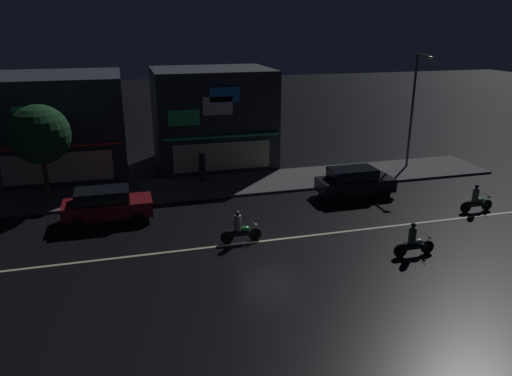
{
  "coord_description": "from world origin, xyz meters",
  "views": [
    {
      "loc": [
        -5.91,
        -19.49,
        9.44
      ],
      "look_at": [
        0.37,
        3.52,
        1.35
      ],
      "focal_mm": 34.33,
      "sensor_mm": 36.0,
      "label": 1
    }
  ],
  "objects_px": {
    "motorcycle_opposite_lane": "(240,229)",
    "pedestrian_on_sidewalk": "(202,167)",
    "streetlamp_mid": "(415,102)",
    "motorcycle_following": "(476,200)",
    "parked_car_near_kerb": "(106,205)",
    "motorcycle_lead": "(414,242)",
    "parked_car_trailing": "(354,182)",
    "traffic_cone": "(336,187)"
  },
  "relations": [
    {
      "from": "motorcycle_opposite_lane",
      "to": "streetlamp_mid",
      "type": "bearing_deg",
      "value": 37.2
    },
    {
      "from": "parked_car_trailing",
      "to": "motorcycle_opposite_lane",
      "type": "distance_m",
      "value": 8.84
    },
    {
      "from": "motorcycle_opposite_lane",
      "to": "pedestrian_on_sidewalk",
      "type": "bearing_deg",
      "value": 97.46
    },
    {
      "from": "traffic_cone",
      "to": "streetlamp_mid",
      "type": "bearing_deg",
      "value": 24.03
    },
    {
      "from": "pedestrian_on_sidewalk",
      "to": "traffic_cone",
      "type": "xyz_separation_m",
      "value": [
        7.32,
        -3.52,
        -0.78
      ]
    },
    {
      "from": "parked_car_trailing",
      "to": "motorcycle_opposite_lane",
      "type": "xyz_separation_m",
      "value": [
        -7.72,
        -4.3,
        -0.24
      ]
    },
    {
      "from": "parked_car_trailing",
      "to": "motorcycle_lead",
      "type": "xyz_separation_m",
      "value": [
        -0.94,
        -7.56,
        -0.24
      ]
    },
    {
      "from": "parked_car_near_kerb",
      "to": "pedestrian_on_sidewalk",
      "type": "bearing_deg",
      "value": 40.3
    },
    {
      "from": "parked_car_trailing",
      "to": "traffic_cone",
      "type": "height_order",
      "value": "parked_car_trailing"
    },
    {
      "from": "pedestrian_on_sidewalk",
      "to": "motorcycle_lead",
      "type": "bearing_deg",
      "value": -128.77
    },
    {
      "from": "motorcycle_opposite_lane",
      "to": "traffic_cone",
      "type": "distance_m",
      "value": 8.9
    },
    {
      "from": "pedestrian_on_sidewalk",
      "to": "parked_car_trailing",
      "type": "bearing_deg",
      "value": -98.81
    },
    {
      "from": "motorcycle_following",
      "to": "motorcycle_opposite_lane",
      "type": "xyz_separation_m",
      "value": [
        -12.8,
        -0.39,
        0.0
      ]
    },
    {
      "from": "motorcycle_lead",
      "to": "traffic_cone",
      "type": "xyz_separation_m",
      "value": [
        0.29,
        8.64,
        -0.36
      ]
    },
    {
      "from": "parked_car_trailing",
      "to": "motorcycle_opposite_lane",
      "type": "relative_size",
      "value": 2.26
    },
    {
      "from": "streetlamp_mid",
      "to": "traffic_cone",
      "type": "distance_m",
      "value": 8.42
    },
    {
      "from": "streetlamp_mid",
      "to": "parked_car_trailing",
      "type": "relative_size",
      "value": 1.73
    },
    {
      "from": "pedestrian_on_sidewalk",
      "to": "motorcycle_following",
      "type": "relative_size",
      "value": 1.04
    },
    {
      "from": "pedestrian_on_sidewalk",
      "to": "parked_car_near_kerb",
      "type": "height_order",
      "value": "pedestrian_on_sidewalk"
    },
    {
      "from": "motorcycle_lead",
      "to": "motorcycle_opposite_lane",
      "type": "relative_size",
      "value": 1.0
    },
    {
      "from": "motorcycle_opposite_lane",
      "to": "traffic_cone",
      "type": "bearing_deg",
      "value": 43.12
    },
    {
      "from": "motorcycle_following",
      "to": "traffic_cone",
      "type": "bearing_deg",
      "value": 145.26
    },
    {
      "from": "traffic_cone",
      "to": "motorcycle_following",
      "type": "bearing_deg",
      "value": -41.1
    },
    {
      "from": "parked_car_near_kerb",
      "to": "parked_car_trailing",
      "type": "height_order",
      "value": "same"
    },
    {
      "from": "parked_car_near_kerb",
      "to": "motorcycle_opposite_lane",
      "type": "relative_size",
      "value": 2.26
    },
    {
      "from": "parked_car_near_kerb",
      "to": "streetlamp_mid",
      "type": "bearing_deg",
      "value": 12.04
    },
    {
      "from": "streetlamp_mid",
      "to": "motorcycle_lead",
      "type": "relative_size",
      "value": 3.92
    },
    {
      "from": "streetlamp_mid",
      "to": "motorcycle_following",
      "type": "bearing_deg",
      "value": -96.7
    },
    {
      "from": "motorcycle_lead",
      "to": "parked_car_near_kerb",
      "type": "bearing_deg",
      "value": -24.68
    },
    {
      "from": "motorcycle_opposite_lane",
      "to": "parked_car_trailing",
      "type": "bearing_deg",
      "value": 35.02
    },
    {
      "from": "motorcycle_following",
      "to": "motorcycle_opposite_lane",
      "type": "distance_m",
      "value": 12.8
    },
    {
      "from": "motorcycle_lead",
      "to": "motorcycle_following",
      "type": "xyz_separation_m",
      "value": [
        6.01,
        3.65,
        0.0
      ]
    },
    {
      "from": "motorcycle_lead",
      "to": "streetlamp_mid",
      "type": "bearing_deg",
      "value": -115.05
    },
    {
      "from": "pedestrian_on_sidewalk",
      "to": "parked_car_near_kerb",
      "type": "distance_m",
      "value": 7.31
    },
    {
      "from": "streetlamp_mid",
      "to": "motorcycle_lead",
      "type": "bearing_deg",
      "value": -120.91
    },
    {
      "from": "streetlamp_mid",
      "to": "parked_car_trailing",
      "type": "xyz_separation_m",
      "value": [
        -6.01,
        -4.04,
        -3.64
      ]
    },
    {
      "from": "parked_car_near_kerb",
      "to": "motorcycle_lead",
      "type": "height_order",
      "value": "parked_car_near_kerb"
    },
    {
      "from": "traffic_cone",
      "to": "parked_car_near_kerb",
      "type": "bearing_deg",
      "value": -174.67
    },
    {
      "from": "motorcycle_opposite_lane",
      "to": "parked_car_near_kerb",
      "type": "bearing_deg",
      "value": 150.26
    },
    {
      "from": "streetlamp_mid",
      "to": "parked_car_trailing",
      "type": "bearing_deg",
      "value": -146.07
    },
    {
      "from": "parked_car_trailing",
      "to": "motorcycle_lead",
      "type": "distance_m",
      "value": 7.62
    },
    {
      "from": "pedestrian_on_sidewalk",
      "to": "parked_car_trailing",
      "type": "distance_m",
      "value": 9.2
    }
  ]
}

